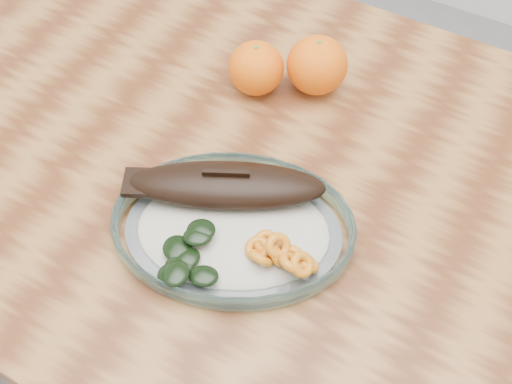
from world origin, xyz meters
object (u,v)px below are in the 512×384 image
plated_meal (233,224)px  orange_left (317,65)px  dining_table (243,199)px  orange_right (256,68)px

plated_meal → orange_left: size_ratio=7.97×
dining_table → orange_right: bearing=110.5°
dining_table → plated_meal: plated_meal is taller
dining_table → orange_left: (0.03, 0.17, 0.14)m
dining_table → orange_left: size_ratio=13.27×
dining_table → orange_right: 0.20m
orange_left → orange_right: orange_left is taller
dining_table → plated_meal: size_ratio=1.67×
orange_right → orange_left: bearing=30.5°
plated_meal → dining_table: bearing=91.9°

